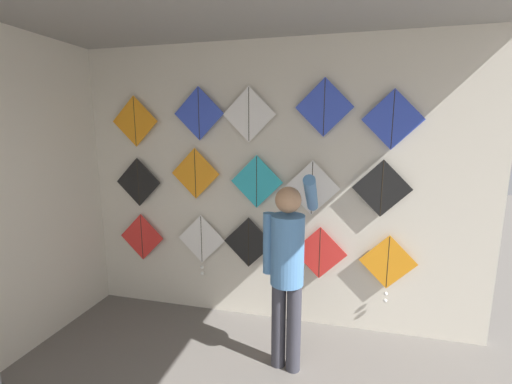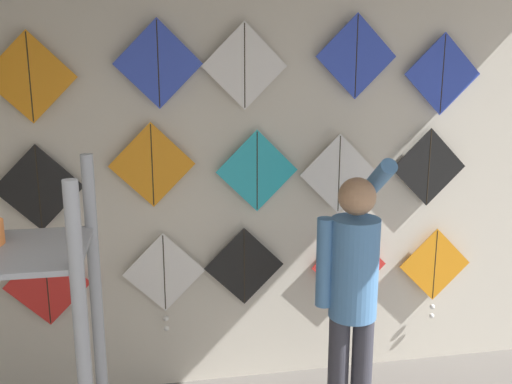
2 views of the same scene
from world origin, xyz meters
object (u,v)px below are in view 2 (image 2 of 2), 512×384
(kite_3, at_px, (349,266))
(kite_4, at_px, (435,268))
(kite_0, at_px, (47,285))
(kite_2, at_px, (244,266))
(kite_5, at_px, (39,188))
(kite_10, at_px, (30,77))
(kite_14, at_px, (443,74))
(kite_1, at_px, (164,276))
(kite_6, at_px, (152,165))
(kite_13, at_px, (356,56))
(kite_12, at_px, (245,66))
(shopkeeper, at_px, (353,286))
(kite_7, at_px, (257,171))
(kite_11, at_px, (158,64))
(kite_8, at_px, (339,174))
(kite_9, at_px, (429,167))

(kite_3, xyz_separation_m, kite_4, (0.63, -0.00, -0.06))
(kite_0, relative_size, kite_2, 1.00)
(kite_5, distance_m, kite_10, 0.64)
(kite_4, relative_size, kite_14, 1.26)
(kite_1, xyz_separation_m, kite_6, (-0.05, 0.00, 0.72))
(kite_4, height_order, kite_6, kite_6)
(kite_6, relative_size, kite_10, 1.00)
(kite_1, height_order, kite_10, kite_10)
(kite_0, xyz_separation_m, kite_13, (1.94, 0.00, 1.37))
(kite_2, relative_size, kite_4, 0.79)
(kite_12, xyz_separation_m, kite_13, (0.70, 0.00, 0.06))
(kite_2, height_order, kite_14, kite_14)
(shopkeeper, xyz_separation_m, kite_10, (-1.73, 0.66, 1.12))
(kite_2, xyz_separation_m, kite_4, (1.35, -0.00, -0.11))
(kite_10, bearing_deg, kite_12, 0.00)
(kite_4, bearing_deg, kite_6, 179.98)
(kite_7, bearing_deg, kite_1, -179.93)
(kite_11, height_order, kite_12, kite_11)
(kite_5, distance_m, kite_13, 2.08)
(kite_3, xyz_separation_m, kite_8, (-0.09, 0.00, 0.64))
(kite_5, bearing_deg, kite_8, 0.00)
(kite_3, bearing_deg, kite_10, 180.00)
(kite_8, bearing_deg, kite_5, 180.00)
(kite_1, distance_m, kite_10, 1.44)
(kite_0, relative_size, kite_14, 1.00)
(kite_5, bearing_deg, kite_12, 0.00)
(shopkeeper, relative_size, kite_7, 3.13)
(kite_8, bearing_deg, kite_10, 180.00)
(shopkeeper, bearing_deg, kite_9, 53.66)
(kite_5, height_order, kite_14, kite_14)
(kite_5, height_order, kite_9, kite_9)
(kite_1, xyz_separation_m, kite_12, (0.53, 0.00, 1.31))
(kite_1, distance_m, kite_14, 2.21)
(kite_4, height_order, kite_11, kite_11)
(kite_9, bearing_deg, kite_2, 180.00)
(kite_6, xyz_separation_m, kite_12, (0.57, 0.00, 0.59))
(kite_8, bearing_deg, kite_3, 0.00)
(kite_6, height_order, kite_9, kite_6)
(kite_0, height_order, kite_5, kite_5)
(kite_2, bearing_deg, kite_9, 0.00)
(kite_2, distance_m, kite_9, 1.39)
(shopkeeper, xyz_separation_m, kite_7, (-0.42, 0.66, 0.54))
(kite_12, bearing_deg, kite_4, -0.03)
(kite_4, bearing_deg, kite_11, 179.98)
(kite_4, bearing_deg, kite_5, 179.98)
(kite_0, height_order, kite_11, kite_11)
(kite_8, bearing_deg, kite_4, -0.06)
(kite_4, distance_m, kite_10, 2.89)
(kite_12, xyz_separation_m, kite_14, (1.29, 0.00, -0.05))
(shopkeeper, xyz_separation_m, kite_8, (0.12, 0.66, 0.50))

